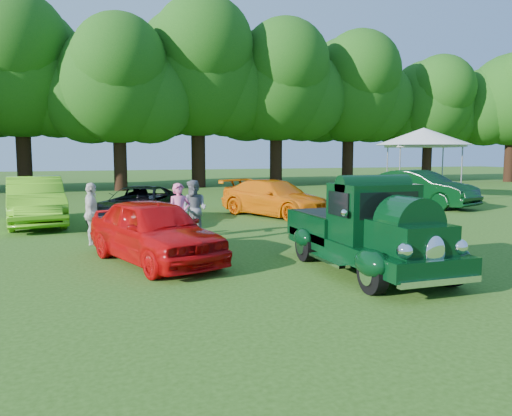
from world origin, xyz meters
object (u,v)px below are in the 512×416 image
object	(u,v)px
spectator_grey	(194,209)
canopy_tent	(423,137)
back_car_blue	(354,194)
spectator_pink	(179,215)
back_car_green	(420,189)
red_convertible	(154,231)
back_car_orange	(275,198)
back_car_black	(139,206)
hero_pickup	(367,233)
back_car_lime	(35,201)
spectator_white	(92,214)

from	to	relation	value
spectator_grey	canopy_tent	bearing A→B (deg)	76.26
back_car_blue	canopy_tent	world-z (taller)	canopy_tent
spectator_pink	back_car_green	bearing A→B (deg)	20.79
back_car_green	canopy_tent	world-z (taller)	canopy_tent
red_convertible	back_car_orange	world-z (taller)	red_convertible
back_car_black	spectator_pink	distance (m)	4.16
back_car_green	back_car_orange	bearing A→B (deg)	164.81
hero_pickup	back_car_orange	size ratio (longest dim) A/B	0.98
hero_pickup	spectator_grey	bearing A→B (deg)	116.55
red_convertible	back_car_blue	bearing A→B (deg)	19.49
red_convertible	back_car_black	bearing A→B (deg)	68.33
back_car_lime	spectator_white	world-z (taller)	spectator_white
spectator_white	canopy_tent	bearing A→B (deg)	-61.27
back_car_orange	spectator_pink	size ratio (longest dim) A/B	2.90
spectator_pink	back_car_black	bearing A→B (deg)	93.25
back_car_black	back_car_orange	bearing A→B (deg)	33.89
red_convertible	back_car_lime	bearing A→B (deg)	93.81
spectator_white	hero_pickup	bearing A→B (deg)	-130.58
back_car_lime	canopy_tent	bearing A→B (deg)	5.22
red_convertible	spectator_pink	distance (m)	2.00
red_convertible	back_car_orange	xyz separation A→B (m)	(5.36, 6.69, -0.02)
back_car_orange	canopy_tent	distance (m)	11.12
back_car_green	back_car_black	bearing A→B (deg)	165.41
red_convertible	canopy_tent	world-z (taller)	canopy_tent
back_car_lime	spectator_grey	distance (m)	6.13
spectator_pink	spectator_white	bearing A→B (deg)	152.27
red_convertible	spectator_pink	world-z (taller)	spectator_pink
hero_pickup	spectator_white	size ratio (longest dim) A/B	2.83
back_car_black	spectator_white	distance (m)	3.57
back_car_black	back_car_lime	bearing A→B (deg)	-173.92
spectator_grey	canopy_tent	world-z (taller)	canopy_tent
back_car_lime	back_car_green	size ratio (longest dim) A/B	0.99
back_car_lime	spectator_white	xyz separation A→B (m)	(1.74, -4.36, 0.01)
spectator_grey	spectator_pink	bearing A→B (deg)	-73.79
back_car_black	canopy_tent	bearing A→B (deg)	44.18
back_car_blue	spectator_pink	xyz separation A→B (m)	(-8.27, -5.57, 0.14)
spectator_pink	spectator_grey	xyz separation A→B (m)	(0.61, 1.08, 0.01)
back_car_lime	back_car_blue	bearing A→B (deg)	-5.63
back_car_green	spectator_grey	size ratio (longest dim) A/B	3.00
back_car_black	back_car_green	size ratio (longest dim) A/B	0.94
red_convertible	spectator_white	world-z (taller)	spectator_white
spectator_pink	spectator_white	distance (m)	2.32
hero_pickup	back_car_blue	bearing A→B (deg)	61.63
hero_pickup	spectator_white	distance (m)	7.16
red_convertible	spectator_white	bearing A→B (deg)	96.15
back_car_lime	back_car_orange	distance (m)	8.39
back_car_blue	canopy_tent	distance (m)	7.59
back_car_blue	spectator_white	size ratio (longest dim) A/B	2.44
spectator_pink	canopy_tent	xyz separation A→B (m)	(14.40, 9.26, 2.38)
back_car_blue	spectator_white	xyz separation A→B (m)	(-10.42, -4.69, 0.14)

